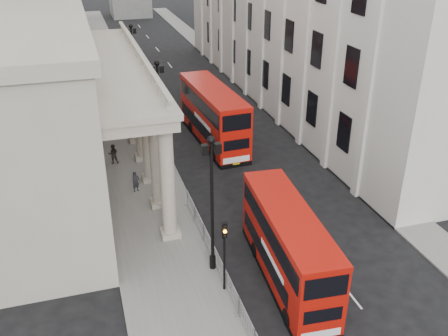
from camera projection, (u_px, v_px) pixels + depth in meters
The scene contains 15 objects.
ground at pixel (245, 313), 25.90m from camera, with size 260.00×260.00×0.00m, color black.
sidewalk_west at pixel (121, 120), 50.81m from camera, with size 6.00×140.00×0.12m, color slate.
sidewalk_east at pixel (272, 104), 55.08m from camera, with size 3.00×140.00×0.12m, color slate.
kerb at pixel (150, 117), 51.57m from camera, with size 0.20×140.00×0.14m, color slate.
portico_building at pixel (27, 111), 35.93m from camera, with size 9.00×28.00×12.00m, color #A09787.
lamp_post_south at pixel (212, 196), 26.98m from camera, with size 1.05×0.44×8.32m.
lamp_post_mid at pixel (159, 103), 40.70m from camera, with size 1.05×0.44×8.32m.
lamp_post_north at pixel (133, 57), 54.41m from camera, with size 1.05×0.44×8.32m.
traffic_light at pixel (224, 244), 26.08m from camera, with size 0.28×0.33×4.30m.
crowd_barriers at pixel (226, 278), 27.42m from camera, with size 0.50×18.75×1.10m.
bus_near at pixel (288, 245), 27.42m from camera, with size 3.18×10.30×4.38m.
bus_far at pixel (213, 114), 44.89m from camera, with size 3.47×11.85×5.06m.
pedestrian_a at pixel (136, 182), 36.97m from camera, with size 0.58×0.38×1.59m, color black.
pedestrian_b at pixel (113, 154), 41.28m from camera, with size 0.82×0.64×1.69m, color #292521.
pedestrian_c at pixel (153, 167), 39.15m from camera, with size 0.82×0.53×1.67m, color black.
Camera 1 is at (-6.76, -18.67, 18.30)m, focal length 40.00 mm.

